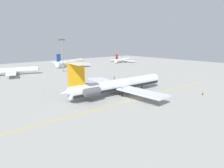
% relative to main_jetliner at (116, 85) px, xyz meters
% --- Properties ---
extents(ground, '(289.85, 289.85, 0.00)m').
position_rel_main_jetliner_xyz_m(ground, '(0.04, -7.59, -3.68)').
color(ground, '#9E9E99').
extents(main_jetliner, '(46.34, 41.10, 13.49)m').
position_rel_main_jetliner_xyz_m(main_jetliner, '(0.00, 0.00, 0.00)').
color(main_jetliner, silver).
rests_on(main_jetliner, ground).
extents(airliner_mid_left, '(30.89, 30.85, 9.32)m').
position_rel_main_jetliner_xyz_m(airliner_mid_left, '(-18.30, 70.73, -0.93)').
color(airliner_mid_left, silver).
rests_on(airliner_mid_left, ground).
extents(airliner_mid_right, '(32.95, 33.28, 10.42)m').
position_rel_main_jetliner_xyz_m(airliner_mid_right, '(29.13, 86.90, -0.61)').
color(airliner_mid_right, silver).
rests_on(airliner_mid_right, ground).
extents(airliner_far_right, '(26.04, 26.07, 7.91)m').
position_rel_main_jetliner_xyz_m(airliner_far_right, '(79.83, 78.87, -1.35)').
color(airliner_far_right, silver).
rests_on(airliner_far_right, ground).
extents(ground_crew_near_nose, '(0.28, 0.39, 1.75)m').
position_rel_main_jetliner_xyz_m(ground_crew_near_nose, '(23.83, -22.00, -2.57)').
color(ground_crew_near_nose, black).
rests_on(ground_crew_near_nose, ground).
extents(ground_crew_near_tail, '(0.29, 0.44, 1.83)m').
position_rel_main_jetliner_xyz_m(ground_crew_near_tail, '(17.90, 21.35, -2.52)').
color(ground_crew_near_tail, black).
rests_on(ground_crew_near_tail, ground).
extents(ground_crew_portside, '(0.35, 0.34, 1.81)m').
position_rel_main_jetliner_xyz_m(ground_crew_portside, '(22.16, 17.10, -2.53)').
color(ground_crew_portside, black).
rests_on(ground_crew_portside, ground).
extents(safety_cone_nose, '(0.40, 0.40, 0.55)m').
position_rel_main_jetliner_xyz_m(safety_cone_nose, '(24.87, -19.28, -3.40)').
color(safety_cone_nose, '#EA590F').
rests_on(safety_cone_nose, ground).
extents(safety_cone_wingtip, '(0.40, 0.40, 0.55)m').
position_rel_main_jetliner_xyz_m(safety_cone_wingtip, '(25.83, -16.47, -3.40)').
color(safety_cone_wingtip, '#EA590F').
rests_on(safety_cone_wingtip, ground).
extents(safety_cone_tail, '(0.40, 0.40, 0.55)m').
position_rel_main_jetliner_xyz_m(safety_cone_tail, '(-19.03, 23.23, -3.40)').
color(safety_cone_tail, '#EA590F').
rests_on(safety_cone_tail, ground).
extents(taxiway_centreline, '(90.66, 4.07, 0.01)m').
position_rel_main_jetliner_xyz_m(taxiway_centreline, '(1.30, -9.14, -3.68)').
color(taxiway_centreline, gold).
rests_on(taxiway_centreline, ground).
extents(light_mast, '(4.00, 0.70, 20.95)m').
position_rel_main_jetliner_xyz_m(light_mast, '(10.15, 62.68, 7.98)').
color(light_mast, slate).
rests_on(light_mast, ground).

